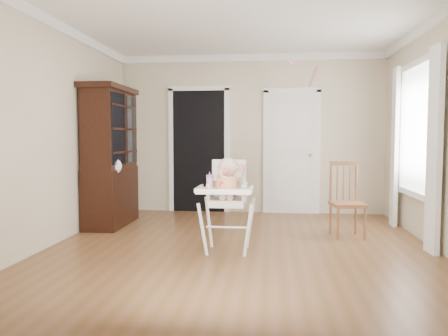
# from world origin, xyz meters

# --- Properties ---
(floor) EXTENTS (5.00, 5.00, 0.00)m
(floor) POSITION_xyz_m (0.00, 0.00, 0.00)
(floor) COLOR brown
(floor) RESTS_ON ground
(ceiling) EXTENTS (5.00, 5.00, 0.00)m
(ceiling) POSITION_xyz_m (0.00, 0.00, 2.70)
(ceiling) COLOR white
(ceiling) RESTS_ON wall_back
(wall_back) EXTENTS (4.50, 0.00, 4.50)m
(wall_back) POSITION_xyz_m (0.00, 2.50, 1.35)
(wall_back) COLOR beige
(wall_back) RESTS_ON floor
(wall_left) EXTENTS (0.00, 5.00, 5.00)m
(wall_left) POSITION_xyz_m (-2.25, 0.00, 1.35)
(wall_left) COLOR beige
(wall_left) RESTS_ON floor
(wall_right) EXTENTS (0.00, 5.00, 5.00)m
(wall_right) POSITION_xyz_m (2.25, 0.00, 1.35)
(wall_right) COLOR beige
(wall_right) RESTS_ON floor
(crown_molding) EXTENTS (4.50, 5.00, 0.12)m
(crown_molding) POSITION_xyz_m (0.00, 0.00, 2.64)
(crown_molding) COLOR white
(crown_molding) RESTS_ON ceiling
(doorway) EXTENTS (1.06, 0.05, 2.22)m
(doorway) POSITION_xyz_m (-0.90, 2.48, 1.11)
(doorway) COLOR black
(doorway) RESTS_ON wall_back
(closet_door) EXTENTS (0.96, 0.09, 2.13)m
(closet_door) POSITION_xyz_m (0.70, 2.48, 1.02)
(closet_door) COLOR white
(closet_door) RESTS_ON wall_back
(window_right) EXTENTS (0.13, 1.84, 2.30)m
(window_right) POSITION_xyz_m (2.18, 0.80, 1.29)
(window_right) COLOR white
(window_right) RESTS_ON wall_right
(high_chair) EXTENTS (0.62, 0.75, 1.06)m
(high_chair) POSITION_xyz_m (-0.13, -0.16, 0.65)
(high_chair) COLOR white
(high_chair) RESTS_ON floor
(baby) EXTENTS (0.31, 0.24, 0.49)m
(baby) POSITION_xyz_m (-0.13, -0.14, 0.82)
(baby) COLOR beige
(baby) RESTS_ON high_chair
(cake) EXTENTS (0.29, 0.29, 0.13)m
(cake) POSITION_xyz_m (-0.11, -0.44, 0.80)
(cake) COLOR silver
(cake) RESTS_ON high_chair
(sippy_cup) EXTENTS (0.08, 0.08, 0.18)m
(sippy_cup) POSITION_xyz_m (-0.31, -0.29, 0.81)
(sippy_cup) COLOR #DC86C3
(sippy_cup) RESTS_ON high_chair
(china_cabinet) EXTENTS (0.54, 1.21, 2.03)m
(china_cabinet) POSITION_xyz_m (-1.99, 1.16, 1.02)
(china_cabinet) COLOR black
(china_cabinet) RESTS_ON floor
(dining_chair) EXTENTS (0.45, 0.45, 0.98)m
(dining_chair) POSITION_xyz_m (1.34, 0.75, 0.46)
(dining_chair) COLOR brown
(dining_chair) RESTS_ON floor
(streamer) EXTENTS (0.08, 0.49, 0.15)m
(streamer) POSITION_xyz_m (0.58, 0.35, 2.20)
(streamer) COLOR pink
(streamer) RESTS_ON ceiling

